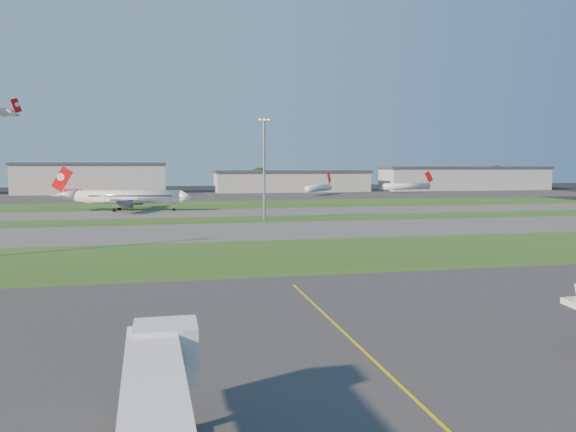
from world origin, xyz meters
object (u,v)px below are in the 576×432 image
object	(u,v)px
mini_jet_near	(319,188)
airliner_taxiing	(127,197)
mini_jet_far	(407,186)
light_mast_centre	(264,162)

from	to	relation	value
mini_jet_near	airliner_taxiing	bearing A→B (deg)	171.40
airliner_taxiing	mini_jet_near	bearing A→B (deg)	-124.98
mini_jet_near	mini_jet_far	xyz separation A→B (m)	(49.56, 11.45, 0.00)
light_mast_centre	airliner_taxiing	bearing A→B (deg)	135.36
mini_jet_near	light_mast_centre	world-z (taller)	light_mast_centre
mini_jet_far	light_mast_centre	size ratio (longest dim) A/B	1.11
airliner_taxiing	mini_jet_near	world-z (taller)	airliner_taxiing
airliner_taxiing	mini_jet_near	distance (m)	112.47
mini_jet_far	light_mast_centre	world-z (taller)	light_mast_centre
mini_jet_far	light_mast_centre	xyz separation A→B (m)	(-95.00, -124.54, 11.53)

